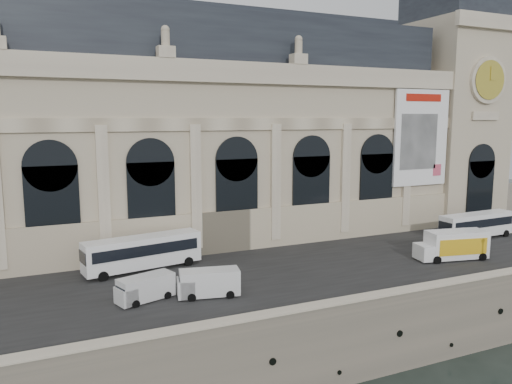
# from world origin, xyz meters

# --- Properties ---
(ground) EXTENTS (260.00, 260.00, 0.00)m
(ground) POSITION_xyz_m (0.00, 0.00, 0.00)
(ground) COLOR black
(ground) RESTS_ON ground
(quay) EXTENTS (160.00, 70.00, 6.00)m
(quay) POSITION_xyz_m (0.00, 35.00, 3.00)
(quay) COLOR gray
(quay) RESTS_ON ground
(street) EXTENTS (160.00, 24.00, 0.06)m
(street) POSITION_xyz_m (0.00, 14.00, 6.03)
(street) COLOR #2D2D2D
(street) RESTS_ON quay
(parapet) EXTENTS (160.00, 1.40, 1.21)m
(parapet) POSITION_xyz_m (0.00, 0.60, 6.62)
(parapet) COLOR gray
(parapet) RESTS_ON quay
(museum) EXTENTS (69.00, 18.70, 29.10)m
(museum) POSITION_xyz_m (-5.98, 30.86, 19.72)
(museum) COLOR #B4A68B
(museum) RESTS_ON quay
(clock_pavilion) EXTENTS (13.00, 14.72, 36.70)m
(clock_pavilion) POSITION_xyz_m (34.00, 27.93, 23.42)
(clock_pavilion) COLOR #B4A68B
(clock_pavilion) RESTS_ON quay
(bus_left) EXTENTS (12.45, 4.50, 3.60)m
(bus_left) POSITION_xyz_m (-15.71, 18.91, 8.02)
(bus_left) COLOR white
(bus_left) RESTS_ON quay
(bus_right) EXTENTS (11.46, 2.98, 3.35)m
(bus_right) POSITION_xyz_m (27.05, 14.91, 7.88)
(bus_right) COLOR white
(bus_right) RESTS_ON quay
(van_b) EXTENTS (5.35, 3.34, 2.23)m
(van_b) POSITION_xyz_m (-17.54, 10.02, 7.14)
(van_b) COLOR silver
(van_b) RESTS_ON quay
(van_c) EXTENTS (5.76, 3.10, 2.43)m
(van_c) POSITION_xyz_m (-12.23, 8.93, 7.24)
(van_c) COLOR silver
(van_c) RESTS_ON quay
(box_truck) EXTENTS (8.40, 4.13, 3.25)m
(box_truck) POSITION_xyz_m (16.69, 8.82, 7.63)
(box_truck) COLOR white
(box_truck) RESTS_ON quay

